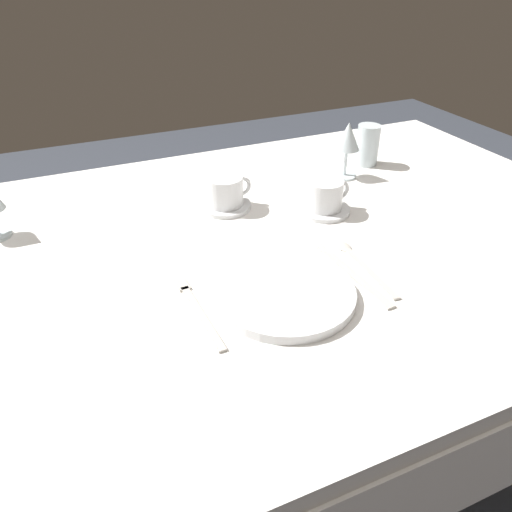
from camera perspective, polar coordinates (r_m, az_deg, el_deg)
name	(u,v)px	position (r m, az deg, el deg)	size (l,w,h in m)	color
ground_plane	(245,464)	(1.57, -1.21, -22.57)	(6.00, 6.00, 0.00)	#383D47
dining_table	(242,277)	(1.10, -1.59, -2.37)	(1.80, 1.11, 0.74)	white
dinner_plate	(283,294)	(0.89, 3.11, -4.35)	(0.25, 0.25, 0.02)	white
fork_outer	(197,308)	(0.88, -6.76, -5.90)	(0.03, 0.22, 0.00)	beige
dinner_knife	(353,275)	(0.97, 11.01, -2.16)	(0.03, 0.24, 0.00)	beige
spoon_soup	(359,261)	(1.02, 11.61, -0.58)	(0.03, 0.21, 0.01)	beige
saucer_left	(323,210)	(1.20, 7.64, 5.25)	(0.13, 0.13, 0.01)	white
coffee_cup_left	(325,194)	(1.18, 7.84, 6.96)	(0.11, 0.09, 0.07)	white
saucer_right	(225,206)	(1.20, -3.54, 5.72)	(0.12, 0.12, 0.01)	white
coffee_cup_right	(225,191)	(1.19, -3.53, 7.43)	(0.11, 0.09, 0.07)	white
wine_glass_left	(348,140)	(1.36, 10.38, 12.90)	(0.07, 0.07, 0.15)	silver
drink_tumbler	(368,145)	(1.47, 12.57, 12.21)	(0.06, 0.06, 0.11)	silver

